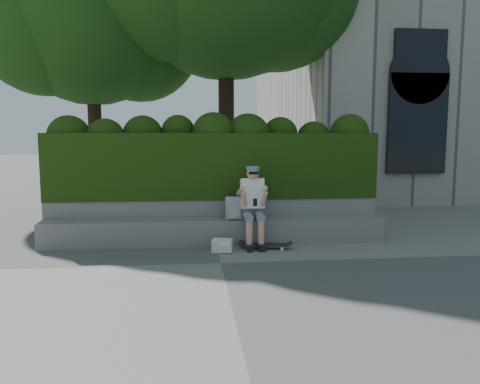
{
  "coord_description": "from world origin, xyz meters",
  "views": [
    {
      "loc": [
        -0.46,
        -6.83,
        1.92
      ],
      "look_at": [
        0.4,
        1.0,
        0.95
      ],
      "focal_mm": 35.0,
      "sensor_mm": 36.0,
      "label": 1
    }
  ],
  "objects": [
    {
      "name": "skateboard",
      "position": [
        0.81,
        0.81,
        0.07
      ],
      "size": [
        0.83,
        0.37,
        0.08
      ],
      "rotation": [
        0.0,
        0.0,
        -0.22
      ],
      "color": "black",
      "rests_on": "ground"
    },
    {
      "name": "backpack_plaid",
      "position": [
        0.3,
        1.15,
        0.65
      ],
      "size": [
        0.28,
        0.15,
        0.4
      ],
      "primitive_type": "cube",
      "rotation": [
        0.0,
        0.0,
        0.04
      ],
      "color": "#BCBAC0",
      "rests_on": "bench_ledge"
    },
    {
      "name": "tree_right",
      "position": [
        -2.85,
        5.64,
        4.93
      ],
      "size": [
        4.57,
        4.57,
        7.23
      ],
      "rotation": [
        0.0,
        0.0,
        0.26
      ],
      "color": "black",
      "rests_on": "ground"
    },
    {
      "name": "backpack_ground",
      "position": [
        0.07,
        0.7,
        0.1
      ],
      "size": [
        0.36,
        0.29,
        0.21
      ],
      "primitive_type": "cube",
      "rotation": [
        0.0,
        0.0,
        -0.24
      ],
      "color": "white",
      "rests_on": "ground"
    },
    {
      "name": "person",
      "position": [
        0.63,
        1.07,
        0.75
      ],
      "size": [
        0.4,
        0.76,
        1.38
      ],
      "color": "slate",
      "rests_on": "ground"
    },
    {
      "name": "bench_ledge",
      "position": [
        0.0,
        1.25,
        0.23
      ],
      "size": [
        6.0,
        0.45,
        0.45
      ],
      "primitive_type": "cube",
      "color": "gray",
      "rests_on": "ground"
    },
    {
      "name": "hedge",
      "position": [
        0.0,
        1.95,
        1.35
      ],
      "size": [
        6.0,
        1.0,
        1.2
      ],
      "primitive_type": "cube",
      "color": "black",
      "rests_on": "planter_wall"
    },
    {
      "name": "ground",
      "position": [
        0.0,
        0.0,
        0.0
      ],
      "size": [
        80.0,
        80.0,
        0.0
      ],
      "primitive_type": "plane",
      "color": "slate",
      "rests_on": "ground"
    },
    {
      "name": "planter_wall",
      "position": [
        0.0,
        1.73,
        0.38
      ],
      "size": [
        6.0,
        0.5,
        0.75
      ],
      "primitive_type": "cube",
      "color": "gray",
      "rests_on": "ground"
    }
  ]
}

